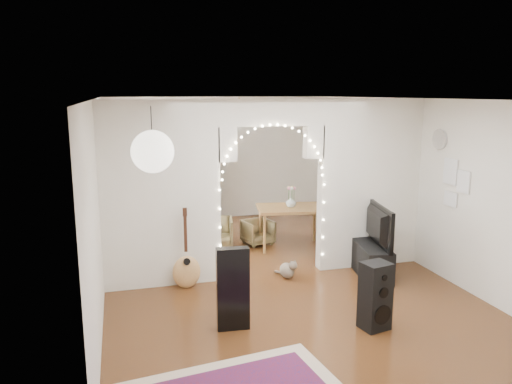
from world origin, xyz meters
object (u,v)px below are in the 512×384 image
object	(u,v)px
acoustic_guitar	(186,259)
dining_chair_right	(217,232)
dining_chair_left	(258,232)
dining_table	(291,211)
bookcase	(182,189)
floor_speaker	(375,296)
media_console	(371,260)

from	to	relation	value
acoustic_guitar	dining_chair_right	bearing A→B (deg)	71.42
dining_chair_left	dining_table	bearing A→B (deg)	-47.06
bookcase	dining_chair_right	xyz separation A→B (m)	(0.41, -1.75, -0.51)
bookcase	floor_speaker	bearing A→B (deg)	-73.60
dining_chair_right	bookcase	bearing A→B (deg)	113.25
dining_chair_left	dining_chair_right	world-z (taller)	dining_chair_right
media_console	dining_chair_left	bearing A→B (deg)	131.56
bookcase	dining_chair_left	bearing A→B (deg)	-57.37
dining_chair_left	floor_speaker	bearing A→B (deg)	-97.88
floor_speaker	media_console	world-z (taller)	floor_speaker
media_console	dining_table	xyz separation A→B (m)	(-0.71, 1.72, 0.43)
acoustic_guitar	bookcase	world-z (taller)	bookcase
dining_table	floor_speaker	bearing A→B (deg)	-82.71
floor_speaker	dining_chair_right	size ratio (longest dim) A/B	1.42
acoustic_guitar	bookcase	xyz separation A→B (m)	(0.41, 3.63, 0.34)
media_console	dining_chair_left	xyz separation A→B (m)	(-1.24, 2.06, -0.02)
floor_speaker	dining_table	world-z (taller)	floor_speaker
acoustic_guitar	dining_chair_left	bearing A→B (deg)	53.52
floor_speaker	bookcase	world-z (taller)	bookcase
media_console	dining_chair_left	distance (m)	2.40
acoustic_guitar	floor_speaker	xyz separation A→B (m)	(2.00, -1.86, -0.03)
floor_speaker	bookcase	bearing A→B (deg)	94.07
acoustic_guitar	dining_table	size ratio (longest dim) A/B	0.77
media_console	dining_chair_right	xyz separation A→B (m)	(-2.00, 2.15, 0.01)
media_console	bookcase	world-z (taller)	bookcase
media_console	dining_chair_right	world-z (taller)	dining_chair_right
bookcase	dining_table	xyz separation A→B (m)	(1.69, -2.18, -0.10)
floor_speaker	bookcase	xyz separation A→B (m)	(-1.59, 5.49, 0.37)
acoustic_guitar	floor_speaker	distance (m)	2.73
acoustic_guitar	bookcase	distance (m)	3.67
acoustic_guitar	dining_chair_right	xyz separation A→B (m)	(0.82, 1.88, -0.18)
bookcase	acoustic_guitar	bearing A→B (deg)	-96.19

